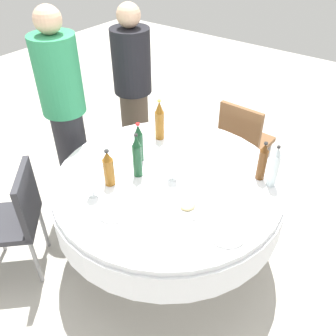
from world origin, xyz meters
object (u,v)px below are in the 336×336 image
Objects in this scene: bottle_clear_mid at (274,167)px; chair_north at (17,215)px; chair_rear at (243,138)px; wine_glass_near at (173,166)px; person_mid at (65,112)px; bottle_amber_west at (109,169)px; bottle_dark_green_near at (139,143)px; bottle_amber_north at (160,121)px; bottle_dark_green_far at (137,157)px; person_far at (133,92)px; plate_inner at (114,209)px; bottle_brown_outer at (262,162)px; wine_glass_west at (92,182)px; plate_south at (188,207)px; plate_left at (227,233)px; dining_table at (168,194)px; plate_east at (230,154)px.

bottle_clear_mid is 1.76m from chair_north.
wine_glass_near is at bearing -88.26° from chair_rear.
person_mid reaches higher than chair_north.
bottle_amber_west is 0.31× the size of chair_north.
bottle_amber_north is (0.32, 0.06, 0.01)m from bottle_dark_green_near.
bottle_dark_green_far is 0.19× the size of person_mid.
person_far is 1.85× the size of chair_north.
bottle_dark_green_far reaches higher than plate_inner.
person_far is at bearing 76.13° from bottle_brown_outer.
person_far is (1.16, 0.67, -0.01)m from wine_glass_west.
plate_inner is at bearing -92.21° from chair_rear.
plate_south is at bearing -105.51° from chair_north.
person_far is at bearing 76.14° from bottle_clear_mid.
bottle_dark_green_far is 0.24m from wine_glass_near.
bottle_dark_green_far is at bearing -96.55° from person_mid.
person_mid is at bearing 102.41° from bottle_brown_outer.
wine_glass_near is 1.12m from chair_north.
person_far reaches higher than plate_south.
bottle_dark_green_far reaches higher than plate_left.
wine_glass_west is (-0.48, -0.02, -0.03)m from bottle_dark_green_near.
wine_glass_west reaches higher than dining_table.
wine_glass_near is at bearing -47.12° from bottle_amber_west.
plate_inner is (-0.45, 0.11, -0.10)m from wine_glass_near.
bottle_dark_green_near is 0.68m from plate_east.
chair_north is at bearing 132.92° from wine_glass_near.
bottle_amber_north is at bearing 43.99° from dining_table.
bottle_amber_north reaches higher than dining_table.
plate_inner is 0.15× the size of person_far.
person_far is at bearing -7.21° from person_mid.
chair_rear is at bearing -12.72° from bottle_amber_west.
chair_north is at bearing 128.70° from bottle_clear_mid.
plate_inner is 1.46m from person_far.
bottle_dark_green_near is 1.97× the size of wine_glass_west.
chair_rear is (0.60, 0.17, -0.23)m from plate_east.
plate_east is (0.92, -0.48, -0.10)m from wine_glass_west.
bottle_amber_west is at bearing -108.69° from person_far.
person_mid is 0.89m from chair_north.
bottle_clear_mid is at bearing -59.33° from dining_table.
person_mid is 1.06× the size of person_far.
person_mid is at bearing 116.02° from bottle_amber_north.
plate_left is at bearing -111.77° from wine_glass_near.
plate_inner is at bearing -162.53° from bottle_dark_green_far.
chair_north is (-0.56, 1.03, -0.23)m from plate_south.
plate_inner is 0.77m from chair_north.
bottle_clear_mid is 0.19× the size of person_far.
bottle_dark_green_near is (-0.30, 0.88, -0.00)m from bottle_clear_mid.
bottle_brown_outer is at bearing -49.86° from bottle_amber_west.
bottle_brown_outer is 0.87× the size of bottle_amber_north.
dining_table is at bearing -9.46° from plate_inner.
bottle_dark_green_near is 1.35× the size of plate_south.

